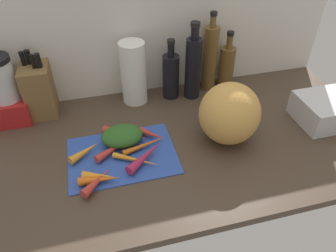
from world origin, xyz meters
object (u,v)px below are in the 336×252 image
at_px(carrot_0, 136,160).
at_px(bottle_2, 210,58).
at_px(cutting_board, 122,155).
at_px(carrot_6, 145,156).
at_px(carrot_3, 151,134).
at_px(carrot_4, 131,136).
at_px(carrot_7, 100,180).
at_px(dish_rack, 327,110).
at_px(carrot_1, 97,181).
at_px(bottle_0, 171,75).
at_px(blender_appliance, 6,94).
at_px(paper_towel_roll, 134,73).
at_px(knife_block, 39,89).
at_px(carrot_2, 115,148).
at_px(carrot_5, 85,152).
at_px(carrot_10, 98,176).
at_px(bottle_3, 226,66).
at_px(winter_squash, 229,114).
at_px(carrot_9, 126,134).
at_px(bottle_1, 193,67).
at_px(carrot_8, 145,145).

distance_m(carrot_0, bottle_2, 0.59).
height_order(cutting_board, carrot_6, carrot_6).
height_order(carrot_3, carrot_4, carrot_3).
bearing_deg(carrot_7, carrot_4, 55.23).
bearing_deg(carrot_7, carrot_0, 25.19).
xyz_separation_m(carrot_3, dish_rack, (0.70, -0.06, 0.03)).
distance_m(carrot_1, bottle_0, 0.58).
height_order(carrot_6, bottle_0, bottle_0).
bearing_deg(blender_appliance, cutting_board, -40.02).
xyz_separation_m(carrot_7, bottle_0, (0.36, 0.44, 0.08)).
bearing_deg(bottle_0, paper_towel_roll, 178.03).
relative_size(carrot_3, bottle_0, 0.38).
bearing_deg(knife_block, carrot_6, -48.68).
bearing_deg(knife_block, carrot_1, -69.22).
distance_m(carrot_1, dish_rack, 0.93).
bearing_deg(dish_rack, carrot_2, 178.32).
height_order(carrot_5, bottle_0, bottle_0).
bearing_deg(carrot_5, carrot_6, -20.86).
xyz_separation_m(carrot_3, carrot_4, (-0.08, 0.01, -0.00)).
height_order(carrot_4, blender_appliance, blender_appliance).
relative_size(carrot_3, bottle_2, 0.29).
height_order(carrot_10, bottle_3, bottle_3).
height_order(carrot_5, paper_towel_roll, paper_towel_roll).
bearing_deg(carrot_4, knife_block, 139.48).
bearing_deg(carrot_2, winter_squash, -3.90).
distance_m(carrot_4, carrot_9, 0.02).
distance_m(winter_squash, bottle_3, 0.39).
bearing_deg(bottle_1, carrot_0, -131.45).
bearing_deg(cutting_board, carrot_9, 72.86).
bearing_deg(carrot_2, carrot_8, -5.01).
bearing_deg(dish_rack, bottle_2, 136.47).
bearing_deg(bottle_0, blender_appliance, 179.93).
bearing_deg(carrot_7, bottle_2, 40.90).
relative_size(carrot_0, carrot_5, 1.39).
relative_size(carrot_3, carrot_7, 0.76).
bearing_deg(carrot_1, carrot_5, 101.48).
height_order(carrot_3, dish_rack, dish_rack).
height_order(carrot_1, carrot_6, carrot_6).
bearing_deg(carrot_4, carrot_10, -127.59).
bearing_deg(carrot_6, blender_appliance, 141.22).
relative_size(cutting_board, paper_towel_roll, 1.40).
xyz_separation_m(carrot_5, winter_squash, (0.52, -0.03, 0.09)).
relative_size(carrot_6, carrot_9, 0.98).
bearing_deg(carrot_9, carrot_4, -21.38).
xyz_separation_m(carrot_9, bottle_1, (0.33, 0.22, 0.12)).
xyz_separation_m(carrot_4, carrot_7, (-0.13, -0.19, 0.00)).
bearing_deg(paper_towel_roll, cutting_board, -107.74).
relative_size(blender_appliance, bottle_0, 1.02).
bearing_deg(knife_block, carrot_8, -42.98).
relative_size(cutting_board, dish_rack, 1.66).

